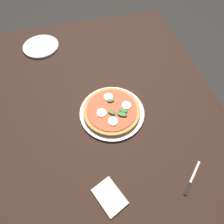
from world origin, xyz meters
TOP-DOWN VIEW (x-y plane):
  - ground_plane at (0.00, 0.00)m, footprint 6.00×6.00m
  - dining_table at (0.00, 0.00)m, footprint 1.43×1.15m
  - serving_tray at (0.11, 0.01)m, footprint 0.32×0.32m
  - pizza at (0.11, 0.01)m, footprint 0.28×0.28m
  - plate_white at (-0.49, -0.30)m, footprint 0.22×0.22m
  - napkin at (0.49, -0.10)m, footprint 0.15×0.13m
  - knife at (0.52, 0.24)m, footprint 0.12×0.13m

SIDE VIEW (x-z plane):
  - ground_plane at x=0.00m, z-range 0.00..0.00m
  - dining_table at x=0.00m, z-range 0.28..1.01m
  - knife at x=0.52m, z-range 0.73..0.74m
  - napkin at x=0.49m, z-range 0.73..0.74m
  - serving_tray at x=0.11m, z-range 0.73..0.74m
  - plate_white at x=-0.49m, z-range 0.73..0.74m
  - pizza at x=0.11m, z-range 0.74..0.77m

